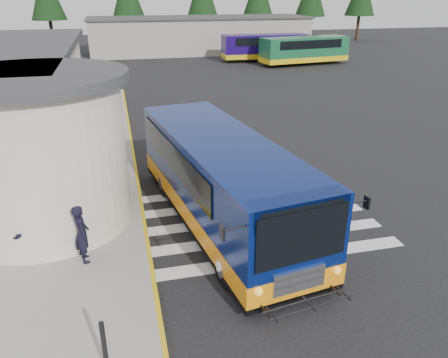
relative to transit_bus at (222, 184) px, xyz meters
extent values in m
plane|color=black|center=(1.52, 0.74, -1.39)|extent=(140.00, 140.00, 0.00)
cube|color=gray|center=(-7.48, 4.74, -1.32)|extent=(10.00, 34.00, 0.15)
cube|color=gold|center=(-2.53, 4.74, -1.31)|extent=(0.12, 34.00, 0.16)
cylinder|color=beige|center=(-5.48, 1.24, 1.01)|extent=(5.20, 5.20, 4.50)
cylinder|color=#38383A|center=(-5.48, 1.24, 3.41)|extent=(5.80, 5.80, 0.30)
cube|color=black|center=(-4.96, 5.74, -0.14)|extent=(0.08, 1.20, 2.20)
cube|color=#38383A|center=(-4.48, 5.74, 1.16)|extent=(1.20, 1.80, 0.12)
cube|color=silver|center=(1.02, -2.46, -1.39)|extent=(8.00, 0.55, 0.01)
cube|color=silver|center=(1.02, -1.26, -1.39)|extent=(8.00, 0.55, 0.01)
cube|color=silver|center=(1.02, -0.06, -1.39)|extent=(8.00, 0.55, 0.01)
cube|color=silver|center=(1.02, 1.14, -1.39)|extent=(8.00, 0.55, 0.01)
cube|color=silver|center=(1.02, 2.34, -1.39)|extent=(8.00, 0.55, 0.01)
cube|color=gray|center=(7.52, 42.74, 0.61)|extent=(26.00, 8.00, 4.00)
cube|color=#38383A|center=(7.52, 42.74, 2.71)|extent=(26.40, 8.40, 0.20)
cylinder|color=black|center=(-10.48, 50.74, 0.41)|extent=(0.44, 0.44, 3.60)
cylinder|color=black|center=(-0.48, 50.74, 0.41)|extent=(0.44, 0.44, 3.60)
cylinder|color=black|center=(9.52, 50.74, 0.41)|extent=(0.44, 0.44, 3.60)
cylinder|color=black|center=(17.52, 50.74, 0.41)|extent=(0.44, 0.44, 3.60)
cylinder|color=black|center=(25.52, 50.74, 0.41)|extent=(0.44, 0.44, 3.60)
cylinder|color=black|center=(33.52, 50.74, 0.41)|extent=(0.44, 0.44, 3.60)
cube|color=#061550|center=(-0.01, 0.04, 0.27)|extent=(4.05, 9.82, 2.49)
cube|color=orange|center=(-0.01, 0.04, -0.67)|extent=(4.08, 9.85, 0.59)
cube|color=black|center=(-0.01, 0.04, -1.02)|extent=(4.07, 9.84, 0.23)
cube|color=black|center=(0.71, -4.69, 0.67)|extent=(2.31, 0.41, 1.32)
cube|color=silver|center=(0.71, -4.70, -0.49)|extent=(1.37, 0.27, 0.58)
cube|color=black|center=(-1.46, 0.67, 0.78)|extent=(1.09, 6.91, 0.95)
cube|color=black|center=(1.19, 1.08, 0.78)|extent=(1.09, 6.91, 0.95)
cylinder|color=black|center=(-0.68, -3.28, -0.88)|extent=(0.47, 1.05, 1.02)
cylinder|color=black|center=(1.62, -2.93, -0.88)|extent=(0.47, 1.05, 1.02)
cylinder|color=black|center=(-1.57, 2.58, -0.88)|extent=(0.47, 1.05, 1.02)
cylinder|color=black|center=(0.73, 2.93, -0.88)|extent=(0.47, 1.05, 1.02)
cube|color=black|center=(-1.15, -4.79, 1.10)|extent=(0.08, 0.20, 0.32)
cube|color=black|center=(2.52, -4.24, 1.10)|extent=(0.08, 0.20, 0.32)
imported|color=black|center=(-4.29, -1.45, -0.39)|extent=(0.53, 0.69, 1.70)
imported|color=black|center=(-5.96, -1.05, -0.36)|extent=(0.67, 0.86, 1.76)
cylinder|color=black|center=(-3.69, -5.64, -0.62)|extent=(0.10, 0.10, 1.25)
cube|color=#18064C|center=(13.03, 34.11, 0.19)|extent=(9.27, 2.82, 2.35)
cube|color=gold|center=(13.03, 34.11, -0.76)|extent=(9.30, 2.85, 0.51)
cube|color=black|center=(13.03, 34.11, 0.75)|extent=(7.22, 2.81, 0.82)
cube|color=#155230|center=(16.10, 30.59, 0.19)|extent=(9.46, 3.89, 2.35)
cube|color=gold|center=(16.10, 30.59, -0.76)|extent=(9.50, 3.93, 0.51)
cube|color=black|center=(16.10, 30.59, 0.75)|extent=(7.45, 3.64, 0.82)
camera|label=1|loc=(-2.99, -12.41, 5.71)|focal=35.00mm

